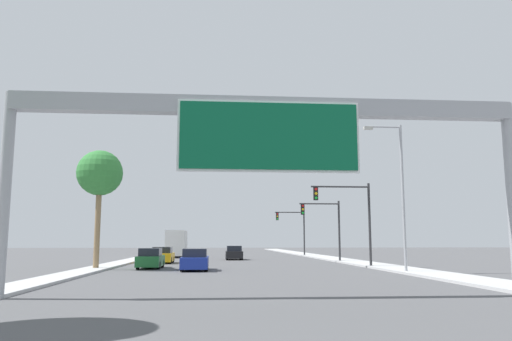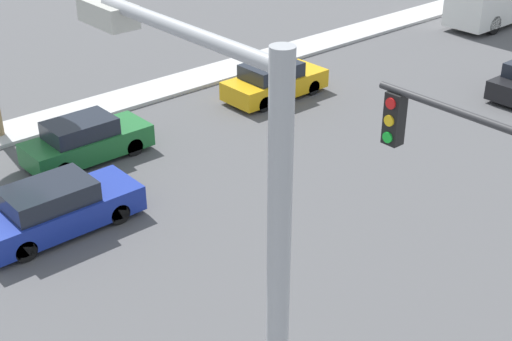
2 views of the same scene
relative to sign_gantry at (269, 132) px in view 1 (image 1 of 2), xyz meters
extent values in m
cube|color=#B7B7B7|center=(11.25, 42.09, -6.29)|extent=(3.00, 120.00, 0.15)
cube|color=#B7B7B7|center=(-10.75, 42.09, -6.29)|extent=(2.00, 120.00, 0.15)
cylinder|color=#9EA0A5|center=(-9.95, 0.09, -2.48)|extent=(0.45, 0.45, 7.76)
cylinder|color=#9EA0A5|center=(9.95, 0.09, -2.48)|extent=(0.45, 0.45, 7.76)
cube|color=#9EA0A5|center=(0.00, 0.09, 1.05)|extent=(19.90, 0.60, 0.70)
cube|color=white|center=(0.00, -0.21, -0.22)|extent=(7.14, 0.08, 2.84)
cube|color=#0A5B38|center=(0.00, -0.26, -0.22)|extent=(6.94, 0.16, 2.64)
cube|color=navy|center=(-3.50, 17.21, -5.80)|extent=(1.87, 4.75, 0.78)
cube|color=#1E232D|center=(-3.50, 16.97, -5.12)|extent=(1.65, 2.47, 0.59)
cylinder|color=black|center=(-4.33, 18.68, -6.04)|extent=(0.22, 0.64, 0.64)
cylinder|color=black|center=(-2.67, 18.68, -6.04)|extent=(0.22, 0.64, 0.64)
cylinder|color=black|center=(-4.33, 15.74, -6.04)|extent=(0.22, 0.64, 0.64)
cylinder|color=black|center=(-2.67, 15.74, -6.04)|extent=(0.22, 0.64, 0.64)
cube|color=#1E662D|center=(-7.00, 20.09, -5.80)|extent=(1.73, 4.37, 0.78)
cube|color=#1E232D|center=(-7.00, 19.87, -5.12)|extent=(1.53, 2.27, 0.58)
cylinder|color=black|center=(-7.76, 21.45, -6.04)|extent=(0.22, 0.64, 0.64)
cylinder|color=black|center=(-6.24, 21.45, -6.04)|extent=(0.22, 0.64, 0.64)
cylinder|color=black|center=(-7.76, 18.73, -6.04)|extent=(0.22, 0.64, 0.64)
cylinder|color=black|center=(-6.24, 18.73, -6.04)|extent=(0.22, 0.64, 0.64)
cube|color=black|center=(0.00, 37.22, -5.80)|extent=(1.82, 4.55, 0.78)
cube|color=#1E232D|center=(0.00, 37.00, -5.12)|extent=(1.61, 2.37, 0.58)
cylinder|color=black|center=(-0.80, 38.63, -6.04)|extent=(0.22, 0.64, 0.64)
cylinder|color=black|center=(0.80, 38.63, -6.04)|extent=(0.22, 0.64, 0.64)
cylinder|color=black|center=(-0.80, 35.81, -6.04)|extent=(0.22, 0.64, 0.64)
cylinder|color=black|center=(0.80, 35.81, -6.04)|extent=(0.22, 0.64, 0.64)
cube|color=gold|center=(-7.00, 28.87, -5.80)|extent=(1.88, 4.46, 0.77)
cube|color=#1E232D|center=(-7.00, 28.64, -5.13)|extent=(1.66, 2.32, 0.58)
cylinder|color=black|center=(-7.83, 30.25, -6.04)|extent=(0.22, 0.64, 0.64)
cylinder|color=black|center=(-6.17, 30.25, -6.04)|extent=(0.22, 0.64, 0.64)
cylinder|color=black|center=(-7.83, 27.48, -6.04)|extent=(0.22, 0.64, 0.64)
cylinder|color=black|center=(-6.17, 27.48, -6.04)|extent=(0.22, 0.64, 0.64)
cube|color=white|center=(-7.00, 49.39, -5.07)|extent=(2.14, 2.42, 1.98)
cube|color=silver|center=(-7.00, 45.07, -4.53)|extent=(2.33, 6.22, 3.06)
cylinder|color=black|center=(-8.02, 49.27, -5.86)|extent=(0.28, 1.00, 1.00)
cylinder|color=black|center=(-5.98, 49.27, -5.86)|extent=(0.28, 1.00, 1.00)
cylinder|color=black|center=(-8.02, 43.52, -5.86)|extent=(0.28, 1.00, 1.00)
cylinder|color=black|center=(-5.98, 43.52, -5.86)|extent=(0.28, 1.00, 1.00)
cylinder|color=#2D2D30|center=(10.25, 20.09, -3.01)|extent=(0.20, 0.20, 6.71)
cylinder|color=#2D2D30|center=(7.89, 20.09, 0.04)|extent=(4.72, 0.14, 0.14)
cube|color=black|center=(5.91, 20.09, -0.53)|extent=(0.35, 0.28, 1.05)
cylinder|color=red|center=(5.91, 19.93, -0.18)|extent=(0.22, 0.04, 0.22)
cylinder|color=yellow|center=(5.91, 19.93, -0.53)|extent=(0.22, 0.04, 0.22)
cylinder|color=green|center=(5.91, 19.93, -0.88)|extent=(0.22, 0.04, 0.22)
cylinder|color=#2D2D30|center=(10.25, 30.09, -3.33)|extent=(0.20, 0.20, 6.07)
cylinder|color=#2D2D30|center=(8.25, 30.09, -0.60)|extent=(3.99, 0.14, 0.14)
cube|color=black|center=(6.58, 30.09, -1.17)|extent=(0.35, 0.28, 1.05)
cylinder|color=red|center=(6.58, 29.93, -0.82)|extent=(0.22, 0.04, 0.22)
cylinder|color=yellow|center=(6.58, 29.93, -1.17)|extent=(0.22, 0.04, 0.22)
cylinder|color=green|center=(6.58, 29.93, -1.52)|extent=(0.22, 0.04, 0.22)
cylinder|color=#2D2D30|center=(10.25, 50.09, -3.20)|extent=(0.20, 0.20, 6.33)
cylinder|color=#2D2D30|center=(8.20, 50.09, -0.33)|extent=(4.09, 0.14, 0.14)
cube|color=black|center=(6.48, 50.09, -0.91)|extent=(0.35, 0.28, 1.05)
cylinder|color=red|center=(6.48, 49.93, -0.56)|extent=(0.22, 0.04, 0.22)
cylinder|color=yellow|center=(6.48, 49.93, -0.91)|extent=(0.22, 0.04, 0.22)
cylinder|color=green|center=(6.48, 49.93, -1.26)|extent=(0.22, 0.04, 0.22)
cylinder|color=#8C704C|center=(-10.71, 18.43, -2.81)|extent=(0.41, 0.41, 7.11)
sphere|color=#337F38|center=(-10.71, 18.43, 0.74)|extent=(3.37, 3.37, 3.37)
cylinder|color=#9EA0A5|center=(10.35, 12.97, -1.43)|extent=(0.18, 0.18, 9.87)
cylinder|color=#9EA0A5|center=(9.24, 12.97, 3.36)|extent=(2.22, 0.12, 0.12)
cube|color=#B2B2A8|center=(8.13, 12.97, 3.26)|extent=(0.60, 0.28, 0.20)
camera|label=1|loc=(-2.04, -19.18, -4.26)|focal=35.00mm
camera|label=2|loc=(13.57, 9.95, 4.95)|focal=50.00mm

